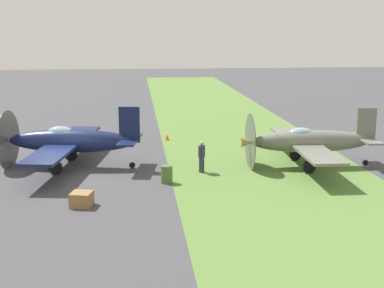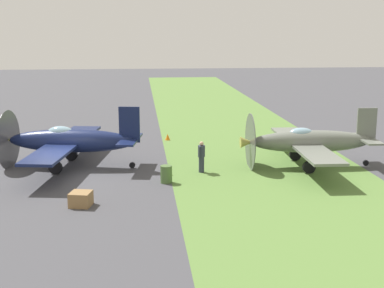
{
  "view_description": "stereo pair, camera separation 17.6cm",
  "coord_description": "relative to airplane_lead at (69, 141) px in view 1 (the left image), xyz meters",
  "views": [
    {
      "loc": [
        -27.48,
        -3.88,
        7.71
      ],
      "look_at": [
        2.04,
        -6.97,
        1.33
      ],
      "focal_mm": 50.18,
      "sensor_mm": 36.0,
      "label": 1
    },
    {
      "loc": [
        -27.5,
        -4.06,
        7.71
      ],
      "look_at": [
        2.04,
        -6.97,
        1.33
      ],
      "focal_mm": 50.18,
      "sensor_mm": 36.0,
      "label": 2
    }
  ],
  "objects": [
    {
      "name": "ground_plane",
      "position": [
        -2.67,
        0.06,
        -1.53
      ],
      "size": [
        160.0,
        160.0,
        0.0
      ],
      "primitive_type": "plane",
      "color": "#424247"
    },
    {
      "name": "airplane_wingman",
      "position": [
        -1.21,
        -13.51,
        -0.07
      ],
      "size": [
        9.81,
        7.79,
        3.51
      ],
      "rotation": [
        0.0,
        0.0,
        -0.03
      ],
      "color": "slate",
      "rests_on": "ground"
    },
    {
      "name": "supply_crate",
      "position": [
        -7.03,
        -1.32,
        -1.21
      ],
      "size": [
        1.07,
        1.07,
        0.64
      ],
      "primitive_type": "cube",
      "rotation": [
        0.0,
        0.0,
        1.35
      ],
      "color": "olive",
      "rests_on": "ground"
    },
    {
      "name": "grass_verge",
      "position": [
        -2.67,
        -11.06,
        -1.53
      ],
      "size": [
        120.0,
        11.0,
        0.01
      ],
      "primitive_type": "cube",
      "color": "#567A38",
      "rests_on": "ground"
    },
    {
      "name": "airplane_lead",
      "position": [
        0.0,
        0.0,
        0.0
      ],
      "size": [
        10.35,
        8.24,
        3.66
      ],
      "rotation": [
        0.0,
        0.0,
        -0.16
      ],
      "color": "#141E47",
      "rests_on": "ground"
    },
    {
      "name": "ground_crew_chief",
      "position": [
        -1.85,
        -7.32,
        -0.62
      ],
      "size": [
        0.55,
        0.39,
        1.73
      ],
      "rotation": [
        0.0,
        0.0,
        2.57
      ],
      "color": "#2D3342",
      "rests_on": "ground"
    },
    {
      "name": "runway_marker_cone",
      "position": [
        7.08,
        -5.94,
        -1.31
      ],
      "size": [
        0.36,
        0.36,
        0.44
      ],
      "primitive_type": "cone",
      "color": "orange",
      "rests_on": "ground"
    },
    {
      "name": "fuel_drum",
      "position": [
        -3.72,
        -5.29,
        -1.08
      ],
      "size": [
        0.6,
        0.6,
        0.9
      ],
      "primitive_type": "cylinder",
      "color": "#476633",
      "rests_on": "ground"
    }
  ]
}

